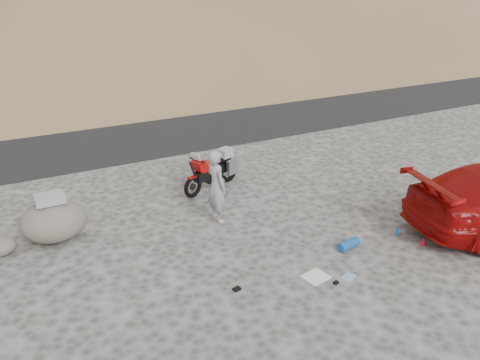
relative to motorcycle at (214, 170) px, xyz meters
The scene contains 13 objects.
ground 2.86m from the motorcycle, 105.65° to the right, with size 140.00×140.00×0.00m, color #43403E.
road 6.35m from the motorcycle, 96.90° to the left, with size 120.00×7.00×0.05m, color black.
motorcycle is the anchor object (origin of this frame).
man 1.87m from the motorcycle, 112.79° to the right, with size 0.62×0.40×1.69m, color #95959A.
boulder 4.20m from the motorcycle, 168.06° to the right, with size 1.54×1.38×1.06m.
small_rock 5.28m from the motorcycle, 169.28° to the right, with size 0.78×0.74×0.37m.
gear_white_cloth 4.61m from the motorcycle, 90.56° to the right, with size 0.45×0.40×0.01m, color white.
gear_blue_mat 4.25m from the motorcycle, 74.35° to the right, with size 0.20×0.20×0.50m, color #184D95.
gear_bottle 4.82m from the motorcycle, 59.90° to the right, with size 0.07×0.07×0.19m, color #184D95.
gear_funnel 5.39m from the motorcycle, 60.71° to the right, with size 0.13×0.13×0.17m, color red.
gear_glove_a 4.54m from the motorcycle, 109.81° to the right, with size 0.14×0.10×0.04m, color black.
gear_glove_b 4.94m from the motorcycle, 88.11° to the right, with size 0.10×0.08×0.03m, color black.
gear_blue_cloth 4.92m from the motorcycle, 84.17° to the right, with size 0.27×0.20×0.01m, color #7EA9C4.
Camera 1 is at (-3.93, -7.65, 5.09)m, focal length 35.00 mm.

